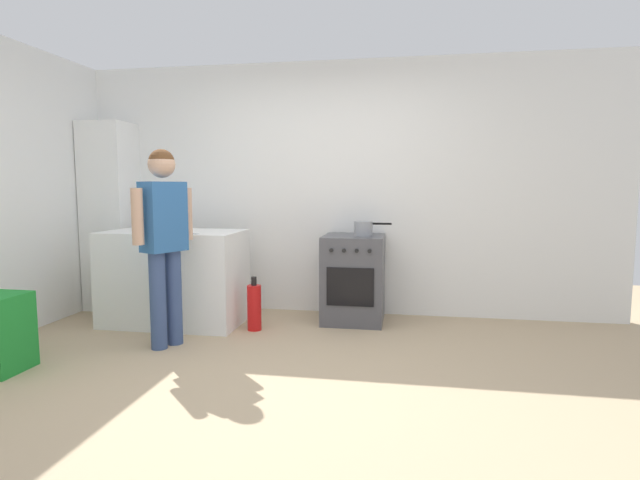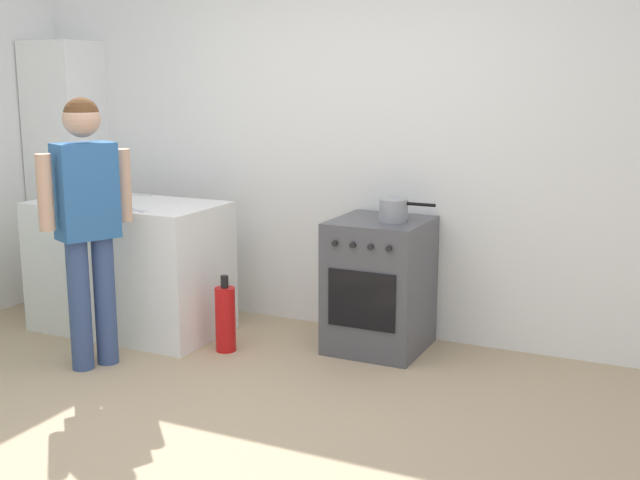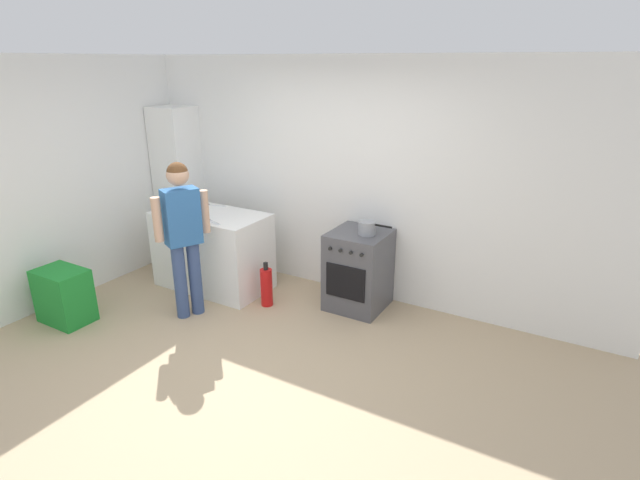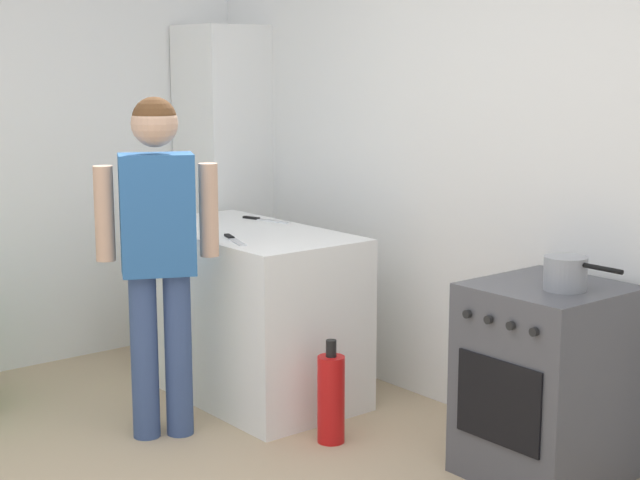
# 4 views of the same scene
# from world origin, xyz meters

# --- Properties ---
(back_wall) EXTENTS (6.00, 0.10, 2.60)m
(back_wall) POSITION_xyz_m (0.00, 1.95, 1.30)
(back_wall) COLOR white
(back_wall) RESTS_ON ground
(side_wall_left) EXTENTS (0.10, 3.10, 2.60)m
(side_wall_left) POSITION_xyz_m (-2.60, 0.40, 1.30)
(side_wall_left) COLOR white
(side_wall_left) RESTS_ON ground
(counter_unit) EXTENTS (1.30, 0.70, 0.90)m
(counter_unit) POSITION_xyz_m (-1.35, 1.20, 0.45)
(counter_unit) COLOR white
(counter_unit) RESTS_ON ground
(oven_left) EXTENTS (0.59, 0.62, 0.85)m
(oven_left) POSITION_xyz_m (0.35, 1.58, 0.43)
(oven_left) COLOR #4C4C51
(oven_left) RESTS_ON ground
(pot) EXTENTS (0.36, 0.18, 0.14)m
(pot) POSITION_xyz_m (0.45, 1.56, 0.92)
(pot) COLOR gray
(pot) RESTS_ON oven_left
(knife_chef) EXTENTS (0.30, 0.13, 0.01)m
(knife_chef) POSITION_xyz_m (-1.13, 0.98, 0.90)
(knife_chef) COLOR silver
(knife_chef) RESTS_ON counter_unit
(knife_carving) EXTENTS (0.33, 0.11, 0.01)m
(knife_carving) POSITION_xyz_m (-1.55, 1.46, 0.90)
(knife_carving) COLOR silver
(knife_carving) RESTS_ON counter_unit
(person) EXTENTS (0.33, 0.52, 1.62)m
(person) POSITION_xyz_m (-1.09, 0.52, 0.97)
(person) COLOR #384C7A
(person) RESTS_ON ground
(fire_extinguisher) EXTENTS (0.13, 0.13, 0.50)m
(fire_extinguisher) POSITION_xyz_m (-0.52, 1.10, 0.22)
(fire_extinguisher) COLOR red
(fire_extinguisher) RESTS_ON ground
(larder_cabinet) EXTENTS (0.48, 0.44, 2.00)m
(larder_cabinet) POSITION_xyz_m (-2.30, 1.68, 1.00)
(larder_cabinet) COLOR white
(larder_cabinet) RESTS_ON ground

